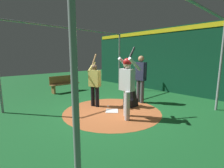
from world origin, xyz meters
TOP-DOWN VIEW (x-y plane):
  - ground_plane at (0.00, 0.00)m, footprint 27.36×27.36m
  - dirt_circle at (0.00, 0.00)m, footprint 3.31×3.31m
  - home_plate at (0.00, 0.00)m, footprint 0.59×0.59m
  - batter at (0.08, 0.74)m, footprint 0.68×0.49m
  - catcher at (-0.87, 0.06)m, footprint 0.58×0.40m
  - umpire at (-1.57, -0.02)m, footprint 0.24×0.49m
  - visitor at (0.07, -0.86)m, footprint 0.53×0.58m
  - back_wall at (-4.32, 0.00)m, footprint 0.22×11.36m
  - cage_frame at (0.00, 0.00)m, footprint 5.63×4.86m
  - bench at (-0.29, -3.99)m, footprint 1.51×0.36m
  - baseball_0 at (-0.83, -0.06)m, footprint 0.07×0.07m
  - baseball_1 at (-0.18, -0.41)m, footprint 0.07×0.07m

SIDE VIEW (x-z plane):
  - ground_plane at x=0.00m, z-range 0.00..0.00m
  - dirt_circle at x=0.00m, z-range 0.00..0.01m
  - home_plate at x=0.00m, z-range 0.01..0.02m
  - baseball_0 at x=-0.83m, z-range 0.01..0.08m
  - baseball_1 at x=-0.18m, z-range 0.01..0.08m
  - catcher at x=-0.87m, z-range -0.10..0.85m
  - bench at x=-0.29m, z-range 0.01..0.86m
  - visitor at x=0.07m, z-range -0.07..1.88m
  - umpire at x=-1.57m, z-range 0.13..2.01m
  - batter at x=0.08m, z-range 0.04..2.18m
  - back_wall at x=-4.32m, z-range 0.01..3.32m
  - cage_frame at x=0.00m, z-range 0.61..3.65m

